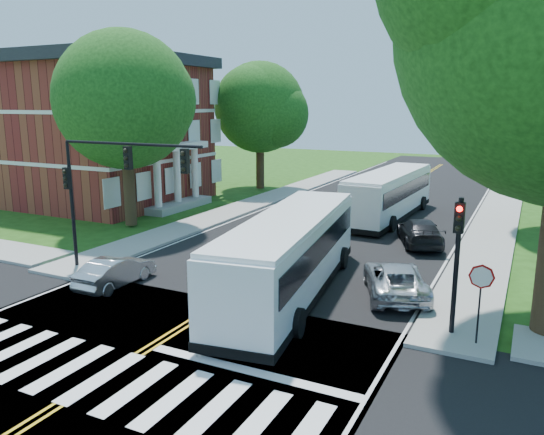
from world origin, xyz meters
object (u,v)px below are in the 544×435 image
Objects in this scene: bus_lead at (290,253)px; suv at (395,279)px; hatchback at (116,271)px; signal_ne at (457,248)px; signal_nw at (109,176)px; dark_sedan at (420,232)px; bus_follow at (389,194)px.

bus_lead reaches higher than suv.
hatchback is at bearing 10.48° from bus_lead.
signal_ne is at bearing 160.67° from bus_lead.
signal_nw is at bearing -179.95° from signal_ne.
bus_lead reaches higher than dark_sedan.
bus_follow is 3.21× the size of hatchback.
dark_sedan is at bearing -130.03° from hatchback.
signal_ne is at bearing 113.12° from bus_follow.
signal_nw is 8.35m from bus_lead.
dark_sedan is at bearing -115.33° from bus_lead.
hatchback is at bearing -45.94° from signal_nw.
hatchback is (0.98, -1.01, -3.76)m from signal_nw.
hatchback is (-6.83, -2.28, -1.05)m from bus_lead.
signal_ne is 1.19× the size of hatchback.
signal_ne is 6.51m from bus_lead.
hatchback is at bearing -175.53° from signal_ne.
signal_ne is at bearing -176.32° from hatchback.
bus_follow reaches higher than dark_sedan.
bus_lead is at bearing 9.22° from signal_nw.
signal_nw reaches higher than dark_sedan.
signal_nw is at bearing -6.70° from suv.
signal_ne reaches higher than dark_sedan.
bus_lead is (-6.25, 1.26, -1.29)m from signal_ne.
bus_follow is 14.57m from suv.
bus_lead is 3.36× the size of hatchback.
suv is (11.53, 2.97, -3.71)m from signal_nw.
bus_follow is at bearing -111.36° from hatchback.
hatchback is at bearing 30.25° from dark_sedan.
signal_ne is 0.92× the size of dark_sedan.
bus_lead is at bearing 52.15° from dark_sedan.
signal_ne reaches higher than suv.
bus_lead is at bearing -162.34° from hatchback.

